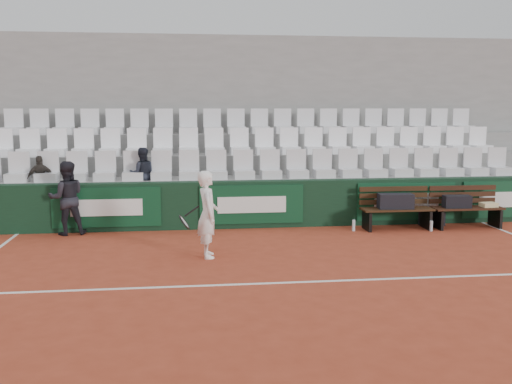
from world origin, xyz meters
name	(u,v)px	position (x,y,z in m)	size (l,w,h in m)	color
ground	(294,283)	(0.00, 0.00, 0.00)	(80.00, 80.00, 0.00)	#AB3F26
court_baseline	(294,282)	(0.00, 0.00, 0.00)	(18.00, 0.06, 0.01)	white
back_barrier	(263,204)	(0.07, 3.99, 0.50)	(18.00, 0.34, 1.00)	black
grandstand_tier_front	(257,199)	(0.00, 4.62, 0.50)	(18.00, 0.95, 1.00)	gray
grandstand_tier_mid	(252,184)	(0.00, 5.58, 0.72)	(18.00, 0.95, 1.45)	gray
grandstand_tier_back	(248,170)	(0.00, 6.53, 0.95)	(18.00, 0.95, 1.90)	gray
grandstand_rear_wall	(245,121)	(0.00, 7.15, 2.20)	(18.00, 0.30, 4.40)	gray
seat_row_front	(258,164)	(0.00, 4.45, 1.31)	(11.90, 0.44, 0.63)	silver
seat_row_mid	(253,141)	(0.00, 5.40, 1.77)	(11.90, 0.44, 0.63)	white
seat_row_back	(248,121)	(0.00, 6.35, 2.21)	(11.90, 0.44, 0.63)	silver
bench_left	(397,219)	(2.83, 3.40, 0.23)	(1.50, 0.56, 0.45)	#351F10
bench_right	(467,217)	(4.37, 3.37, 0.23)	(1.50, 0.56, 0.45)	#361B10
sports_bag_left	(395,201)	(2.79, 3.40, 0.60)	(0.72, 0.31, 0.31)	black
sports_bag_right	(457,201)	(4.12, 3.34, 0.58)	(0.56, 0.26, 0.26)	black
towel	(489,205)	(4.84, 3.34, 0.50)	(0.33, 0.24, 0.09)	beige
sports_bag_ground	(432,219)	(3.74, 3.69, 0.15)	(0.49, 0.30, 0.30)	black
water_bottle_near	(354,225)	(1.88, 3.35, 0.12)	(0.07, 0.07, 0.24)	silver
water_bottle_far	(431,226)	(3.48, 3.12, 0.11)	(0.06, 0.06, 0.22)	silver
tennis_player	(207,214)	(-1.21, 1.62, 0.75)	(0.69, 0.57, 1.50)	white
ball_kid	(67,198)	(-3.96, 3.72, 0.75)	(0.73, 0.57, 1.49)	black
spectator_b	(40,158)	(-4.64, 4.50, 1.50)	(0.58, 0.24, 1.00)	#312C27
spectator_c	(142,153)	(-2.51, 4.50, 1.57)	(0.56, 0.43, 1.15)	black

